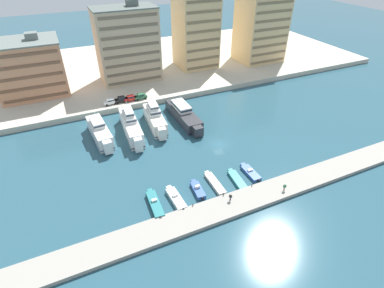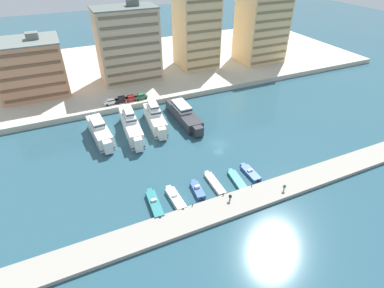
{
  "view_description": "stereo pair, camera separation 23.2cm",
  "coord_description": "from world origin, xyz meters",
  "px_view_note": "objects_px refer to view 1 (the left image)",
  "views": [
    {
      "loc": [
        -33.47,
        -56.17,
        44.53
      ],
      "look_at": [
        -8.03,
        -0.33,
        2.5
      ],
      "focal_mm": 28.0,
      "sensor_mm": 36.0,
      "label": 1
    },
    {
      "loc": [
        -33.26,
        -56.27,
        44.53
      ],
      "look_at": [
        -8.03,
        -0.33,
        2.5
      ],
      "focal_mm": 28.0,
      "sensor_mm": 36.0,
      "label": 2
    }
  ],
  "objects_px": {
    "yacht_charcoal_center_left": "(183,114)",
    "yacht_white_left": "(131,125)",
    "car_black_left": "(121,99)",
    "car_red_mid_left": "(130,98)",
    "yacht_ivory_mid_left": "(155,118)",
    "motorboat_teal_far_left": "(155,204)",
    "motorboat_cream_center_left": "(215,183)",
    "motorboat_blue_mid_left": "(198,190)",
    "motorboat_white_left": "(176,198)",
    "yacht_white_far_left": "(100,132)",
    "pedestrian_near_edge": "(285,187)",
    "pedestrian_mid_deck": "(231,197)",
    "motorboat_blue_center_right": "(250,172)",
    "motorboat_teal_center": "(237,180)",
    "car_green_center_left": "(141,96)",
    "car_white_far_left": "(110,101)"
  },
  "relations": [
    {
      "from": "yacht_charcoal_center_left",
      "to": "yacht_white_left",
      "type": "bearing_deg",
      "value": -176.12
    },
    {
      "from": "car_black_left",
      "to": "car_red_mid_left",
      "type": "relative_size",
      "value": 1.01
    },
    {
      "from": "yacht_ivory_mid_left",
      "to": "motorboat_teal_far_left",
      "type": "height_order",
      "value": "yacht_ivory_mid_left"
    },
    {
      "from": "motorboat_cream_center_left",
      "to": "car_red_mid_left",
      "type": "xyz_separation_m",
      "value": [
        -6.76,
        44.75,
        2.32
      ]
    },
    {
      "from": "motorboat_teal_far_left",
      "to": "motorboat_blue_mid_left",
      "type": "xyz_separation_m",
      "value": [
        9.69,
        0.29,
        -0.08
      ]
    },
    {
      "from": "motorboat_teal_far_left",
      "to": "motorboat_blue_mid_left",
      "type": "height_order",
      "value": "motorboat_teal_far_left"
    },
    {
      "from": "motorboat_white_left",
      "to": "yacht_white_far_left",
      "type": "bearing_deg",
      "value": 108.16
    },
    {
      "from": "yacht_white_far_left",
      "to": "motorboat_blue_mid_left",
      "type": "xyz_separation_m",
      "value": [
        15.03,
        -29.24,
        -1.79
      ]
    },
    {
      "from": "yacht_ivory_mid_left",
      "to": "pedestrian_near_edge",
      "type": "xyz_separation_m",
      "value": [
        15.78,
        -37.7,
        -0.69
      ]
    },
    {
      "from": "pedestrian_near_edge",
      "to": "motorboat_blue_mid_left",
      "type": "bearing_deg",
      "value": 153.86
    },
    {
      "from": "pedestrian_mid_deck",
      "to": "motorboat_blue_center_right",
      "type": "bearing_deg",
      "value": 34.29
    },
    {
      "from": "yacht_charcoal_center_left",
      "to": "motorboat_white_left",
      "type": "height_order",
      "value": "yacht_charcoal_center_left"
    },
    {
      "from": "motorboat_teal_far_left",
      "to": "motorboat_teal_center",
      "type": "xyz_separation_m",
      "value": [
        19.09,
        -0.34,
        -0.19
      ]
    },
    {
      "from": "motorboat_blue_center_right",
      "to": "yacht_white_far_left",
      "type": "bearing_deg",
      "value": 134.55
    },
    {
      "from": "car_red_mid_left",
      "to": "pedestrian_near_edge",
      "type": "xyz_separation_m",
      "value": [
        18.81,
        -53.13,
        -0.89
      ]
    },
    {
      "from": "yacht_charcoal_center_left",
      "to": "motorboat_blue_center_right",
      "type": "distance_m",
      "value": 29.55
    },
    {
      "from": "yacht_white_far_left",
      "to": "motorboat_blue_mid_left",
      "type": "height_order",
      "value": "yacht_white_far_left"
    },
    {
      "from": "car_green_center_left",
      "to": "yacht_ivory_mid_left",
      "type": "bearing_deg",
      "value": -91.21
    },
    {
      "from": "motorboat_cream_center_left",
      "to": "car_green_center_left",
      "type": "height_order",
      "value": "car_green_center_left"
    },
    {
      "from": "car_white_far_left",
      "to": "motorboat_teal_center",
      "type": "bearing_deg",
      "value": -68.35
    },
    {
      "from": "motorboat_teal_far_left",
      "to": "motorboat_teal_center",
      "type": "height_order",
      "value": "motorboat_teal_far_left"
    },
    {
      "from": "motorboat_cream_center_left",
      "to": "car_black_left",
      "type": "height_order",
      "value": "car_black_left"
    },
    {
      "from": "motorboat_cream_center_left",
      "to": "yacht_ivory_mid_left",
      "type": "bearing_deg",
      "value": 97.25
    },
    {
      "from": "motorboat_cream_center_left",
      "to": "motorboat_teal_center",
      "type": "relative_size",
      "value": 1.11
    },
    {
      "from": "car_green_center_left",
      "to": "car_red_mid_left",
      "type": "bearing_deg",
      "value": 178.65
    },
    {
      "from": "motorboat_teal_center",
      "to": "car_white_far_left",
      "type": "xyz_separation_m",
      "value": [
        -18.24,
        45.96,
        2.35
      ]
    },
    {
      "from": "yacht_charcoal_center_left",
      "to": "car_black_left",
      "type": "xyz_separation_m",
      "value": [
        -14.67,
        15.98,
        0.82
      ]
    },
    {
      "from": "yacht_charcoal_center_left",
      "to": "motorboat_teal_far_left",
      "type": "height_order",
      "value": "yacht_charcoal_center_left"
    },
    {
      "from": "yacht_charcoal_center_left",
      "to": "pedestrian_mid_deck",
      "type": "height_order",
      "value": "yacht_charcoal_center_left"
    },
    {
      "from": "yacht_white_left",
      "to": "motorboat_white_left",
      "type": "relative_size",
      "value": 2.56
    },
    {
      "from": "motorboat_white_left",
      "to": "motorboat_teal_center",
      "type": "bearing_deg",
      "value": -0.32
    },
    {
      "from": "yacht_charcoal_center_left",
      "to": "motorboat_cream_center_left",
      "type": "xyz_separation_m",
      "value": [
        -5.03,
        -29.12,
        -1.5
      ]
    },
    {
      "from": "motorboat_teal_far_left",
      "to": "car_green_center_left",
      "type": "relative_size",
      "value": 2.06
    },
    {
      "from": "motorboat_white_left",
      "to": "motorboat_teal_center",
      "type": "height_order",
      "value": "motorboat_white_left"
    },
    {
      "from": "motorboat_teal_center",
      "to": "pedestrian_near_edge",
      "type": "bearing_deg",
      "value": -46.79
    },
    {
      "from": "motorboat_teal_far_left",
      "to": "motorboat_cream_center_left",
      "type": "height_order",
      "value": "motorboat_teal_far_left"
    },
    {
      "from": "car_white_far_left",
      "to": "pedestrian_mid_deck",
      "type": "bearing_deg",
      "value": -75.42
    },
    {
      "from": "yacht_white_left",
      "to": "motorboat_white_left",
      "type": "xyz_separation_m",
      "value": [
        1.48,
        -28.93,
        -2.12
      ]
    },
    {
      "from": "motorboat_blue_center_right",
      "to": "car_white_far_left",
      "type": "distance_m",
      "value": 50.36
    },
    {
      "from": "car_black_left",
      "to": "pedestrian_near_edge",
      "type": "distance_m",
      "value": 57.71
    },
    {
      "from": "motorboat_white_left",
      "to": "motorboat_cream_center_left",
      "type": "xyz_separation_m",
      "value": [
        9.56,
        0.9,
        -0.12
      ]
    },
    {
      "from": "pedestrian_mid_deck",
      "to": "yacht_charcoal_center_left",
      "type": "bearing_deg",
      "value": 82.22
    },
    {
      "from": "yacht_ivory_mid_left",
      "to": "car_white_far_left",
      "type": "bearing_deg",
      "value": 120.98
    },
    {
      "from": "motorboat_cream_center_left",
      "to": "car_white_far_left",
      "type": "bearing_deg",
      "value": 106.27
    },
    {
      "from": "car_green_center_left",
      "to": "car_black_left",
      "type": "bearing_deg",
      "value": 176.07
    },
    {
      "from": "car_black_left",
      "to": "pedestrian_mid_deck",
      "type": "height_order",
      "value": "car_black_left"
    },
    {
      "from": "yacht_white_far_left",
      "to": "pedestrian_near_edge",
      "type": "distance_m",
      "value": 48.72
    },
    {
      "from": "yacht_white_left",
      "to": "motorboat_teal_far_left",
      "type": "height_order",
      "value": "yacht_white_left"
    },
    {
      "from": "motorboat_white_left",
      "to": "yacht_white_left",
      "type": "bearing_deg",
      "value": 92.92
    },
    {
      "from": "car_red_mid_left",
      "to": "motorboat_blue_mid_left",
      "type": "bearing_deg",
      "value": -86.88
    }
  ]
}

